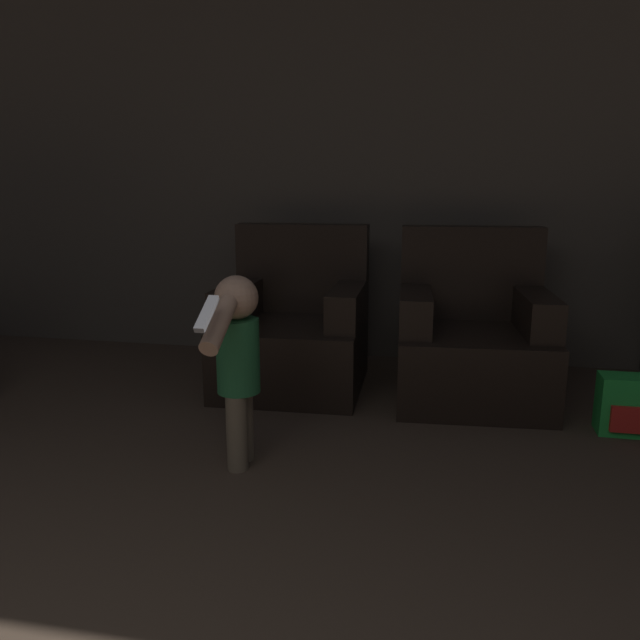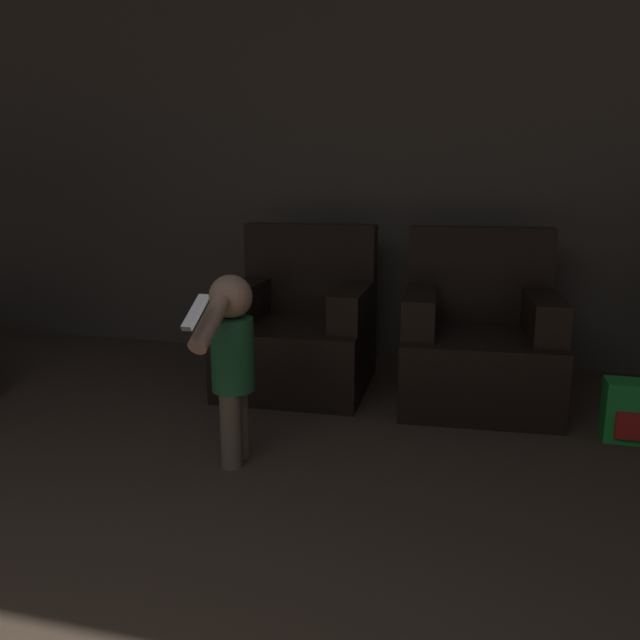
# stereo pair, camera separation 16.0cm
# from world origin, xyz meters

# --- Properties ---
(wall_back) EXTENTS (8.40, 0.05, 2.60)m
(wall_back) POSITION_xyz_m (0.00, 4.50, 1.30)
(wall_back) COLOR #51493F
(wall_back) RESTS_ON ground_plane
(armchair_left) EXTENTS (0.80, 0.81, 0.89)m
(armchair_left) POSITION_xyz_m (-0.12, 3.80, 0.31)
(armchair_left) COLOR black
(armchair_left) RESTS_ON ground_plane
(armchair_right) EXTENTS (0.82, 0.83, 0.89)m
(armchair_right) POSITION_xyz_m (0.85, 3.80, 0.31)
(armchair_right) COLOR black
(armchair_right) RESTS_ON ground_plane
(person_toddler) EXTENTS (0.17, 0.54, 0.78)m
(person_toddler) POSITION_xyz_m (-0.09, 2.73, 0.46)
(person_toddler) COLOR brown
(person_toddler) RESTS_ON ground_plane
(toy_backpack) EXTENTS (0.26, 0.17, 0.27)m
(toy_backpack) POSITION_xyz_m (1.55, 3.40, 0.13)
(toy_backpack) COLOR green
(toy_backpack) RESTS_ON ground_plane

